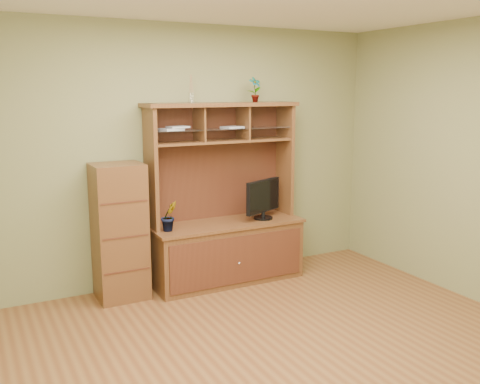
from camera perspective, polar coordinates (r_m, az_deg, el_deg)
room at (r=3.91m, az=5.02°, el=0.78°), size 4.54×4.04×2.74m
media_hutch at (r=5.73m, az=-1.56°, el=-4.40°), size 1.66×0.61×1.90m
monitor at (r=5.77m, az=2.50°, el=-0.69°), size 0.51×0.26×0.43m
orchid_plant at (r=5.34m, az=-7.57°, el=-2.56°), size 0.18×0.15×0.30m
top_plant at (r=5.78m, az=1.60°, el=10.88°), size 0.15×0.11×0.27m
reed_diffuser at (r=5.46m, az=-5.22°, el=10.59°), size 0.06×0.06×0.28m
magazines at (r=5.48m, az=-4.95°, el=6.83°), size 0.92×0.21×0.04m
side_cabinet at (r=5.35m, az=-12.72°, el=-4.16°), size 0.48×0.44×1.34m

